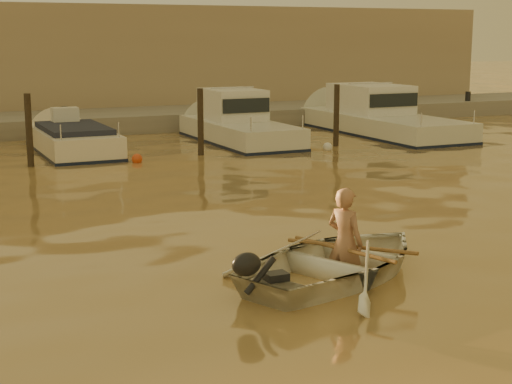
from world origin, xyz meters
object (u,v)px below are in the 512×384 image
dinghy (341,260)px  moored_boat_3 (73,145)px  moored_boat_5 (382,117)px  person (345,242)px  moored_boat_4 (240,124)px

dinghy → moored_boat_3: moored_boat_3 is taller
moored_boat_3 → dinghy: bearing=-86.3°
moored_boat_5 → person: bearing=-125.5°
person → moored_boat_4: size_ratio=0.24×
dinghy → moored_boat_4: 15.23m
person → moored_boat_5: size_ratio=0.19×
person → moored_boat_4: 15.16m
dinghy → moored_boat_4: (4.69, 14.49, 0.37)m
person → moored_boat_4: bearing=-41.0°
dinghy → moored_boat_3: size_ratio=0.62×
person → moored_boat_3: (-1.02, 14.45, -0.30)m
dinghy → person: size_ratio=2.22×
dinghy → moored_boat_4: size_ratio=0.54×
moored_boat_3 → moored_boat_4: bearing=0.0°
dinghy → moored_boat_3: (-0.93, 14.49, -0.03)m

